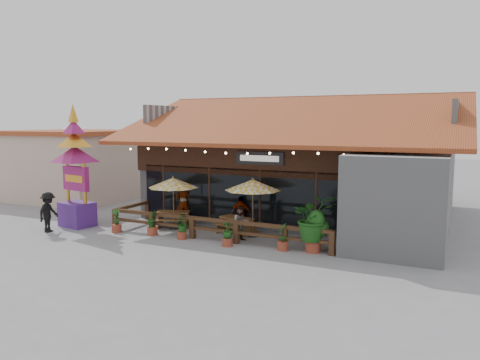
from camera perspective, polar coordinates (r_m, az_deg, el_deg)
The scene contains 19 objects.
ground at distance 18.75m, azimuth 1.62°, elevation -7.57°, with size 100.00×100.00×0.00m, color gray.
restaurant_building at distance 24.39m, azimuth 8.46°, elevation 1.03°, with size 15.50×14.73×6.09m.
patio_railing at distance 19.37m, azimuth -4.83°, elevation -5.25°, with size 10.00×2.60×0.92m.
neighbor_building at distance 31.86m, azimuth -19.19°, elevation 1.98°, with size 8.40×8.40×4.22m.
umbrella_left at distance 20.81m, azimuth -8.15°, elevation -0.36°, with size 2.91×2.91×2.38m.
umbrella_right at distance 19.25m, azimuth 1.57°, elevation -0.65°, with size 3.06×3.06×2.47m.
picnic_table_left at distance 21.55m, azimuth -8.14°, elevation -4.41°, with size 1.86×1.76×0.70m.
picnic_table_right at distance 20.02m, azimuth -0.43°, elevation -5.22°, with size 1.82×1.70×0.71m.
thai_sign_tower at distance 22.38m, azimuth -19.48°, elevation 2.61°, with size 2.58×2.58×5.97m.
tropical_plant at distance 17.29m, azimuth 8.96°, elevation -4.74°, with size 2.02×1.94×2.14m.
diner_a at distance 22.04m, azimuth -6.93°, elevation -2.83°, with size 0.71×0.46×1.94m, color #3B1F12.
diner_b at distance 18.81m, azimuth 0.09°, elevation -5.28°, with size 0.70×0.54×1.43m, color #3B1F12.
diner_c at distance 20.55m, azimuth 0.12°, elevation -4.09°, with size 0.89×0.37×1.52m, color #3B1F12.
pedestrian at distance 21.85m, azimuth -22.33°, elevation -3.65°, with size 1.13×0.65×1.75m, color black.
planter_a at distance 20.96m, azimuth -14.83°, elevation -5.01°, with size 0.43×0.43×1.04m.
planter_b at distance 20.12m, azimuth -10.65°, elevation -5.29°, with size 0.46×0.49×1.05m.
planter_c at distance 19.24m, azimuth -7.13°, elevation -5.60°, with size 0.72×0.67×0.96m.
planter_d at distance 18.03m, azimuth -1.54°, elevation -6.64°, with size 0.49×0.49×0.96m.
planter_e at distance 17.56m, azimuth 5.25°, elevation -7.15°, with size 0.42×0.44×1.04m.
Camera 1 is at (7.29, -16.61, 4.73)m, focal length 35.00 mm.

